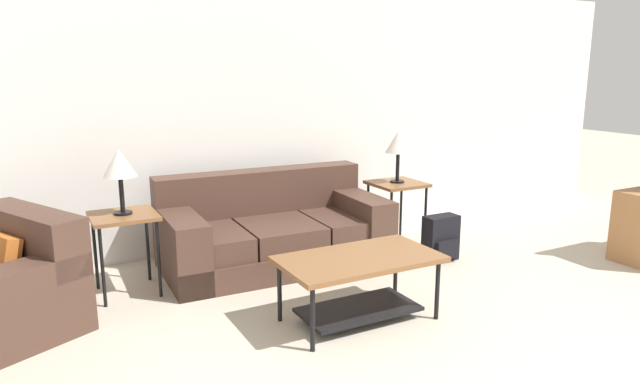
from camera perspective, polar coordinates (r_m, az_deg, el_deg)
name	(u,v)px	position (r m, az deg, el deg)	size (l,w,h in m)	color
wall_back	(280,114)	(5.79, -4.06, 7.79)	(9.17, 0.06, 2.60)	white
couch	(273,233)	(5.21, -4.69, -4.07)	(2.01, 1.06, 0.82)	#4C3328
coffee_table	(359,273)	(4.05, 3.92, -8.12)	(1.12, 0.62, 0.47)	brown
side_table_left	(124,224)	(4.70, -19.01, -3.00)	(0.49, 0.48, 0.65)	brown
side_table_right	(397,190)	(5.69, 7.70, 0.22)	(0.49, 0.48, 0.65)	brown
table_lamp_left	(119,165)	(4.60, -19.42, 2.59)	(0.25, 0.25, 0.51)	black
table_lamp_right	(398,143)	(5.61, 7.84, 4.85)	(0.25, 0.25, 0.51)	black
backpack	(441,239)	(5.42, 12.01, -4.60)	(0.33, 0.24, 0.42)	black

